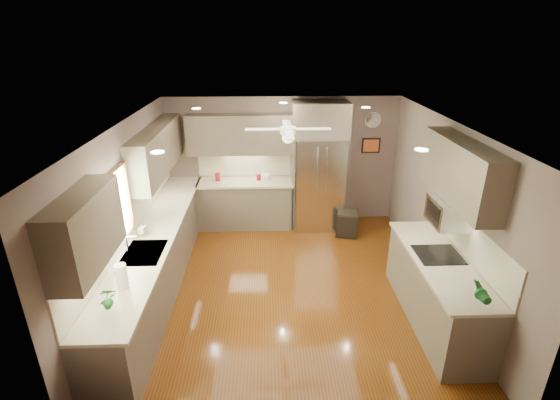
{
  "coord_description": "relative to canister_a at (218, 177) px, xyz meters",
  "views": [
    {
      "loc": [
        -0.3,
        -5.2,
        3.63
      ],
      "look_at": [
        -0.1,
        0.6,
        1.2
      ],
      "focal_mm": 26.0,
      "sensor_mm": 36.0,
      "label": 1
    }
  ],
  "objects": [
    {
      "name": "soap_bottle",
      "position": [
        -0.82,
        -2.22,
        0.01
      ],
      "size": [
        0.09,
        0.09,
        0.18
      ],
      "primitive_type": "imported",
      "rotation": [
        0.0,
        0.0,
        -0.16
      ],
      "color": "white",
      "rests_on": "left_run"
    },
    {
      "name": "sink",
      "position": [
        -0.68,
        -2.73,
        -0.11
      ],
      "size": [
        0.5,
        0.7,
        0.32
      ],
      "color": "silver",
      "rests_on": "left_run"
    },
    {
      "name": "stool",
      "position": [
        2.47,
        -0.52,
        -0.78
      ],
      "size": [
        0.47,
        0.47,
        0.47
      ],
      "color": "black",
      "rests_on": "ground"
    },
    {
      "name": "paper_towel",
      "position": [
        -0.69,
        -3.52,
        0.06
      ],
      "size": [
        0.13,
        0.13,
        0.33
      ],
      "color": "white",
      "rests_on": "left_run"
    },
    {
      "name": "canister_a",
      "position": [
        0.0,
        0.0,
        0.0
      ],
      "size": [
        0.1,
        0.1,
        0.15
      ],
      "primitive_type": "cylinder",
      "rotation": [
        0.0,
        0.0,
        0.07
      ],
      "color": "maroon",
      "rests_on": "back_run"
    },
    {
      "name": "wall_back",
      "position": [
        1.25,
        0.27,
        0.23
      ],
      "size": [
        4.5,
        0.0,
        4.5
      ],
      "primitive_type": "plane",
      "rotation": [
        1.57,
        0.0,
        0.0
      ],
      "color": "#66544E",
      "rests_on": "ground"
    },
    {
      "name": "wall_right",
      "position": [
        3.5,
        -2.23,
        0.23
      ],
      "size": [
        0.0,
        5.0,
        5.0
      ],
      "primitive_type": "plane",
      "rotation": [
        1.57,
        0.0,
        -1.57
      ],
      "color": "#66544E",
      "rests_on": "ground"
    },
    {
      "name": "floor",
      "position": [
        1.25,
        -2.23,
        -1.02
      ],
      "size": [
        5.0,
        5.0,
        0.0
      ],
      "primitive_type": "plane",
      "color": "#452309",
      "rests_on": "ground"
    },
    {
      "name": "refrigerator",
      "position": [
        1.95,
        -0.07,
        0.17
      ],
      "size": [
        1.06,
        0.75,
        2.45
      ],
      "color": "silver",
      "rests_on": "ground"
    },
    {
      "name": "ceiling",
      "position": [
        1.25,
        -2.23,
        1.48
      ],
      "size": [
        5.0,
        5.0,
        0.0
      ],
      "primitive_type": "plane",
      "rotation": [
        3.14,
        0.0,
        0.0
      ],
      "color": "white",
      "rests_on": "ground"
    },
    {
      "name": "canister_d",
      "position": [
        0.79,
        0.01,
        -0.02
      ],
      "size": [
        0.11,
        0.11,
        0.12
      ],
      "primitive_type": "cylinder",
      "rotation": [
        0.0,
        0.0,
        -0.34
      ],
      "color": "maroon",
      "rests_on": "back_run"
    },
    {
      "name": "wall_front",
      "position": [
        1.25,
        -4.73,
        0.23
      ],
      "size": [
        4.5,
        0.0,
        4.5
      ],
      "primitive_type": "plane",
      "rotation": [
        -1.57,
        0.0,
        0.0
      ],
      "color": "#66544E",
      "rests_on": "ground"
    },
    {
      "name": "bowl",
      "position": [
        0.91,
        0.0,
        -0.05
      ],
      "size": [
        0.25,
        0.25,
        0.05
      ],
      "primitive_type": "imported",
      "rotation": [
        0.0,
        0.0,
        -0.14
      ],
      "color": "tan",
      "rests_on": "back_run"
    },
    {
      "name": "potted_plant_left",
      "position": [
        -0.71,
        -3.94,
        0.09
      ],
      "size": [
        0.2,
        0.17,
        0.33
      ],
      "primitive_type": "imported",
      "rotation": [
        0.0,
        0.0,
        0.32
      ],
      "color": "#1B5E23",
      "rests_on": "left_run"
    },
    {
      "name": "wall_left",
      "position": [
        -1.0,
        -2.23,
        0.23
      ],
      "size": [
        0.0,
        5.0,
        5.0
      ],
      "primitive_type": "plane",
      "rotation": [
        1.57,
        0.0,
        1.57
      ],
      "color": "#66544E",
      "rests_on": "ground"
    },
    {
      "name": "potted_plant_right",
      "position": [
        3.18,
        -3.96,
        0.08
      ],
      "size": [
        0.18,
        0.15,
        0.31
      ],
      "primitive_type": "imported",
      "rotation": [
        0.0,
        0.0,
        0.08
      ],
      "color": "#1B5E23",
      "rests_on": "right_run"
    },
    {
      "name": "window",
      "position": [
        -0.97,
        -2.73,
        0.53
      ],
      "size": [
        0.05,
        1.12,
        0.92
      ],
      "color": "#BFF2B2",
      "rests_on": "wall_left"
    },
    {
      "name": "back_run",
      "position": [
        0.53,
        -0.02,
        -0.54
      ],
      "size": [
        1.85,
        0.65,
        1.45
      ],
      "color": "brown",
      "rests_on": "ground"
    },
    {
      "name": "left_run",
      "position": [
        -0.7,
        -2.08,
        -0.54
      ],
      "size": [
        0.65,
        4.7,
        1.45
      ],
      "color": "brown",
      "rests_on": "ground"
    },
    {
      "name": "framed_print",
      "position": [
        3.0,
        0.25,
        0.53
      ],
      "size": [
        0.36,
        0.03,
        0.3
      ],
      "color": "black",
      "rests_on": "wall_back"
    },
    {
      "name": "ceiling_fan",
      "position": [
        1.25,
        -1.93,
        1.31
      ],
      "size": [
        1.18,
        1.18,
        0.32
      ],
      "color": "white",
      "rests_on": "ceiling"
    },
    {
      "name": "uppers",
      "position": [
        0.51,
        -1.52,
        0.85
      ],
      "size": [
        4.5,
        4.7,
        0.95
      ],
      "color": "brown",
      "rests_on": "wall_left"
    },
    {
      "name": "microwave",
      "position": [
        3.28,
        -2.78,
        0.46
      ],
      "size": [
        0.43,
        0.55,
        0.34
      ],
      "color": "silver",
      "rests_on": "wall_right"
    },
    {
      "name": "wall_clock",
      "position": [
        3.0,
        0.25,
        1.03
      ],
      "size": [
        0.3,
        0.03,
        0.3
      ],
      "color": "white",
      "rests_on": "wall_back"
    },
    {
      "name": "recessed_lights",
      "position": [
        1.21,
        -1.83,
        1.47
      ],
      "size": [
        2.84,
        3.14,
        0.01
      ],
      "color": "white",
      "rests_on": "ceiling"
    },
    {
      "name": "right_run",
      "position": [
        3.18,
        -3.03,
        -0.54
      ],
      "size": [
        0.7,
        2.2,
        1.45
      ],
      "color": "brown",
      "rests_on": "ground"
    }
  ]
}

